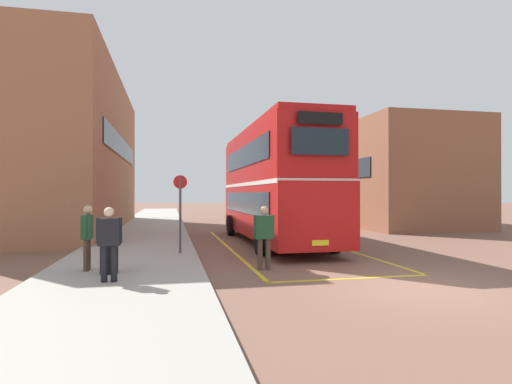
# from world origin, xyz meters

# --- Properties ---
(ground_plane) EXTENTS (135.60, 135.60, 0.00)m
(ground_plane) POSITION_xyz_m (0.00, 14.40, 0.00)
(ground_plane) COLOR brown
(sidewalk_left) EXTENTS (4.00, 57.60, 0.14)m
(sidewalk_left) POSITION_xyz_m (-6.50, 16.80, 0.07)
(sidewalk_left) COLOR #A39E93
(sidewalk_left) RESTS_ON ground
(brick_building_left) EXTENTS (5.51, 18.25, 8.61)m
(brick_building_left) POSITION_xyz_m (-10.82, 16.82, 4.31)
(brick_building_left) COLOR #9E6647
(brick_building_left) RESTS_ON ground
(depot_building_right) EXTENTS (6.76, 15.31, 6.46)m
(depot_building_right) POSITION_xyz_m (8.85, 18.46, 3.23)
(depot_building_right) COLOR brown
(depot_building_right) RESTS_ON ground
(double_decker_bus) EXTENTS (2.95, 10.82, 4.75)m
(double_decker_bus) POSITION_xyz_m (-1.08, 8.63, 2.51)
(double_decker_bus) COLOR black
(double_decker_bus) RESTS_ON ground
(single_deck_bus) EXTENTS (3.64, 9.02, 3.02)m
(single_deck_bus) POSITION_xyz_m (3.35, 24.00, 1.64)
(single_deck_bus) COLOR black
(single_deck_bus) RESTS_ON ground
(pedestrian_boarding) EXTENTS (0.58, 0.25, 1.73)m
(pedestrian_boarding) POSITION_xyz_m (-2.85, 2.77, 1.01)
(pedestrian_boarding) COLOR #473828
(pedestrian_boarding) RESTS_ON ground
(pedestrian_waiting_near) EXTENTS (0.24, 0.55, 1.63)m
(pedestrian_waiting_near) POSITION_xyz_m (-7.39, 2.88, 1.08)
(pedestrian_waiting_near) COLOR #473828
(pedestrian_waiting_near) RESTS_ON sidewalk_left
(pedestrian_waiting_far) EXTENTS (0.55, 0.25, 1.63)m
(pedestrian_waiting_far) POSITION_xyz_m (-6.66, 1.36, 1.08)
(pedestrian_waiting_far) COLOR black
(pedestrian_waiting_far) RESTS_ON sidewalk_left
(litter_bin) EXTENTS (0.45, 0.45, 0.89)m
(litter_bin) POSITION_xyz_m (-6.80, 2.38, 0.59)
(litter_bin) COLOR black
(litter_bin) RESTS_ON sidewalk_left
(bus_stop_sign) EXTENTS (0.44, 0.08, 2.53)m
(bus_stop_sign) POSITION_xyz_m (-5.03, 5.43, 1.67)
(bus_stop_sign) COLOR #4C4C51
(bus_stop_sign) RESTS_ON sidewalk_left
(bay_marking_yellow) EXTENTS (4.33, 12.82, 0.01)m
(bay_marking_yellow) POSITION_xyz_m (-1.07, 6.65, 0.00)
(bay_marking_yellow) COLOR gold
(bay_marking_yellow) RESTS_ON ground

